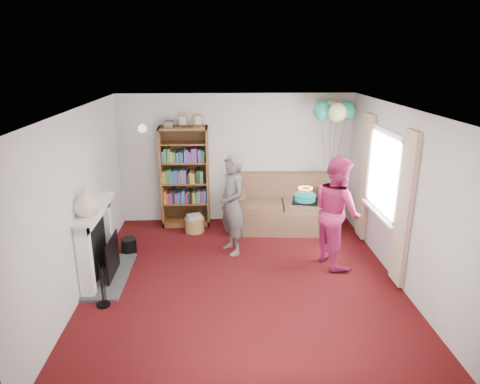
{
  "coord_description": "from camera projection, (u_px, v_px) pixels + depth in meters",
  "views": [
    {
      "loc": [
        -0.32,
        -5.61,
        3.19
      ],
      "look_at": [
        -0.02,
        0.6,
        1.18
      ],
      "focal_mm": 32.0,
      "sensor_mm": 36.0,
      "label": 1
    }
  ],
  "objects": [
    {
      "name": "wall_sconce",
      "position": [
        142.0,
        128.0,
        7.92
      ],
      "size": [
        0.16,
        0.23,
        0.16
      ],
      "color": "gold",
      "rests_on": "ground"
    },
    {
      "name": "birthday_cake",
      "position": [
        305.0,
        197.0,
        6.43
      ],
      "size": [
        0.37,
        0.37,
        0.22
      ],
      "rotation": [
        0.0,
        0.0,
        -0.23
      ],
      "color": "black",
      "rests_on": "ground"
    },
    {
      "name": "ceiling",
      "position": [
        244.0,
        109.0,
        5.56
      ],
      "size": [
        4.5,
        5.0,
        0.01
      ],
      "primitive_type": "cube",
      "color": "white",
      "rests_on": "wall_back"
    },
    {
      "name": "mantel_vase",
      "position": [
        85.0,
        202.0,
        5.68
      ],
      "size": [
        0.4,
        0.4,
        0.37
      ],
      "primitive_type": "imported",
      "rotation": [
        0.0,
        0.0,
        0.13
      ],
      "color": "beige",
      "rests_on": "fireplace"
    },
    {
      "name": "bookcase",
      "position": [
        185.0,
        177.0,
        8.18
      ],
      "size": [
        0.91,
        0.42,
        2.13
      ],
      "color": "#472B14",
      "rests_on": "ground"
    },
    {
      "name": "fireplace",
      "position": [
        101.0,
        246.0,
        6.26
      ],
      "size": [
        0.55,
        1.8,
        1.12
      ],
      "color": "#3F3F42",
      "rests_on": "ground"
    },
    {
      "name": "wall_right",
      "position": [
        403.0,
        198.0,
        6.05
      ],
      "size": [
        0.02,
        5.0,
        2.5
      ],
      "primitive_type": "cube",
      "color": "silver",
      "rests_on": "ground"
    },
    {
      "name": "sofa",
      "position": [
        281.0,
        208.0,
        8.23
      ],
      "size": [
        1.87,
        0.99,
        0.99
      ],
      "rotation": [
        0.0,
        0.0,
        -0.07
      ],
      "color": "brown",
      "rests_on": "ground"
    },
    {
      "name": "person_striped",
      "position": [
        232.0,
        205.0,
        6.99
      ],
      "size": [
        0.62,
        0.72,
        1.68
      ],
      "primitive_type": "imported",
      "rotation": [
        0.0,
        0.0,
        -1.14
      ],
      "color": "black",
      "rests_on": "ground"
    },
    {
      "name": "window_bay",
      "position": [
        383.0,
        188.0,
        6.63
      ],
      "size": [
        0.14,
        2.02,
        2.2
      ],
      "color": "white",
      "rests_on": "ground"
    },
    {
      "name": "ground",
      "position": [
        243.0,
        280.0,
        6.33
      ],
      "size": [
        5.0,
        5.0,
        0.0
      ],
      "primitive_type": "plane",
      "color": "black",
      "rests_on": "ground"
    },
    {
      "name": "person_magenta",
      "position": [
        337.0,
        211.0,
        6.62
      ],
      "size": [
        0.86,
        0.99,
        1.74
      ],
      "primitive_type": "imported",
      "rotation": [
        0.0,
        0.0,
        1.83
      ],
      "color": "#B72460",
      "rests_on": "ground"
    },
    {
      "name": "wall_back",
      "position": [
        236.0,
        159.0,
        8.33
      ],
      "size": [
        4.5,
        0.02,
        2.5
      ],
      "primitive_type": "cube",
      "color": "silver",
      "rests_on": "ground"
    },
    {
      "name": "wall_left",
      "position": [
        79.0,
        203.0,
        5.84
      ],
      "size": [
        0.02,
        5.0,
        2.5
      ],
      "primitive_type": "cube",
      "color": "silver",
      "rests_on": "ground"
    },
    {
      "name": "wicker_basket",
      "position": [
        195.0,
        224.0,
        8.03
      ],
      "size": [
        0.36,
        0.36,
        0.33
      ],
      "rotation": [
        0.0,
        0.0,
        0.33
      ],
      "color": "#9E714A",
      "rests_on": "ground"
    },
    {
      "name": "balloons",
      "position": [
        334.0,
        111.0,
        7.67
      ],
      "size": [
        0.77,
        0.77,
        1.69
      ],
      "color": "#3F3F3F",
      "rests_on": "ground"
    }
  ]
}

